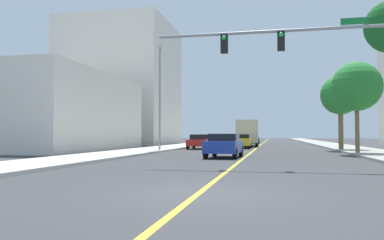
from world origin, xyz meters
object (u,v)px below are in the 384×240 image
Objects in this scene: car_silver at (227,140)px; palm_far at (340,96)px; street_lamp at (160,92)px; delivery_truck at (248,133)px; traffic_signal_mast at (324,56)px; car_black at (253,139)px; car_yellow at (242,141)px; car_blue at (224,145)px; palm_mid at (357,87)px; car_red at (199,141)px.

palm_far is at bearing -47.49° from car_silver.
delivery_truck is at bearing 69.77° from street_lamp.
car_black is (-5.26, 42.14, -3.99)m from traffic_signal_mast.
palm_far is 10.50m from car_yellow.
traffic_signal_mast is at bearing -80.78° from car_black.
delivery_truck is (-0.11, 23.17, 0.87)m from car_blue.
palm_far is 15.14m from car_blue.
palm_mid is 1.62× the size of car_blue.
traffic_signal_mast is 11.96m from palm_mid.
palm_mid is 15.73m from car_red.
car_yellow reaches higher than car_red.
palm_far is 14.59m from delivery_truck.
car_yellow is at bearing 129.25° from palm_mid.
car_red is at bearing -114.91° from delivery_truck.
traffic_signal_mast reaches higher than car_red.
delivery_truck is at bearing 99.95° from traffic_signal_mast.
car_blue is 23.19m from delivery_truck.
car_yellow is 0.53× the size of delivery_truck.
street_lamp reaches higher than traffic_signal_mast.
palm_mid is at bearing -66.15° from delivery_truck.
car_black is (5.88, 29.07, -4.14)m from street_lamp.
traffic_signal_mast is at bearing -82.07° from delivery_truck.
palm_mid is (3.54, 11.43, -0.03)m from traffic_signal_mast.
palm_mid is 20.14m from delivery_truck.
car_yellow is (2.62, -9.26, 0.04)m from car_silver.
car_black is 19.95m from car_yellow.
car_silver is at bearing 130.26° from palm_far.
car_black is at bearing 97.12° from traffic_signal_mast.
car_red is at bearing -97.82° from car_black.
car_red is (-3.91, -2.38, -0.02)m from car_yellow.
street_lamp reaches higher than palm_mid.
car_blue is (0.23, -35.97, 0.02)m from car_black.
car_black is at bearing 105.99° from palm_mid.
car_yellow is at bearing -150.73° from car_red.
car_red is at bearing 109.05° from car_blue.
traffic_signal_mast is at bearing 112.78° from car_red.
delivery_truck is at bearing 115.87° from palm_mid.
palm_mid is at bearing 144.52° from car_red.
car_silver is at bearing -101.64° from car_black.
car_red is (-12.70, 8.39, -3.96)m from palm_mid.
palm_mid reaches higher than car_black.
car_black is 1.04× the size of car_silver.
car_yellow is (-5.26, 22.19, -3.97)m from traffic_signal_mast.
street_lamp is 15.47m from palm_far.
car_yellow is at bearing 103.34° from traffic_signal_mast.
palm_mid is 32.19m from car_black.
traffic_signal_mast is 2.36× the size of car_yellow.
street_lamp reaches higher than car_yellow.
car_silver is (-11.39, 13.45, -4.02)m from palm_far.
car_black is at bearing -101.96° from car_red.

